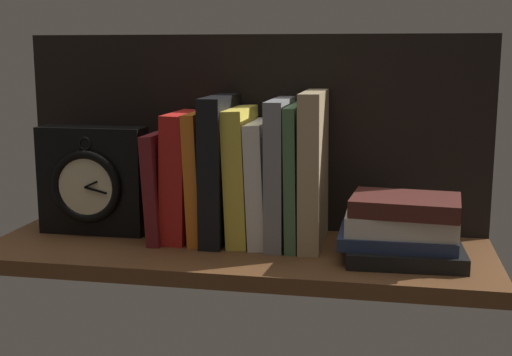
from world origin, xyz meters
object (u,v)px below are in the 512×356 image
at_px(book_orange_pandolfini, 202,176).
at_px(book_white_catcher, 262,182).
at_px(book_black_skeptic, 220,168).
at_px(book_gray_chess, 280,172).
at_px(book_yellow_seinlanguage, 242,175).
at_px(book_maroon_dawkins, 165,184).
at_px(book_stack_side, 402,230).
at_px(book_red_requiem, 183,175).
at_px(book_tan_shortstories, 314,169).
at_px(framed_clock, 92,181).
at_px(book_green_romantic, 296,175).

height_order(book_orange_pandolfini, book_white_catcher, book_orange_pandolfini).
bearing_deg(book_black_skeptic, book_orange_pandolfini, 180.00).
height_order(book_black_skeptic, book_gray_chess, book_black_skeptic).
bearing_deg(book_orange_pandolfini, book_yellow_seinlanguage, 0.00).
relative_size(book_maroon_dawkins, book_black_skeptic, 0.75).
relative_size(book_maroon_dawkins, book_stack_side, 0.95).
height_order(book_yellow_seinlanguage, book_stack_side, book_yellow_seinlanguage).
xyz_separation_m(book_black_skeptic, book_stack_side, (0.30, -0.07, -0.07)).
relative_size(book_red_requiem, book_yellow_seinlanguage, 0.96).
relative_size(book_gray_chess, book_tan_shortstories, 0.95).
relative_size(book_white_catcher, framed_clock, 1.08).
xyz_separation_m(book_tan_shortstories, book_stack_side, (0.15, -0.07, -0.08)).
relative_size(book_red_requiem, book_tan_shortstories, 0.85).
xyz_separation_m(book_maroon_dawkins, book_black_skeptic, (0.10, 0.00, 0.03)).
distance_m(book_yellow_seinlanguage, book_stack_side, 0.28).
bearing_deg(book_stack_side, book_green_romantic, 159.32).
bearing_deg(framed_clock, book_orange_pandolfini, 2.18).
xyz_separation_m(book_maroon_dawkins, framed_clock, (-0.13, -0.01, 0.00)).
distance_m(book_green_romantic, book_stack_side, 0.20).
bearing_deg(book_maroon_dawkins, book_gray_chess, 0.00).
height_order(book_black_skeptic, book_white_catcher, book_black_skeptic).
bearing_deg(book_maroon_dawkins, book_orange_pandolfini, 0.00).
xyz_separation_m(book_maroon_dawkins, book_green_romantic, (0.23, 0.00, 0.02)).
height_order(book_red_requiem, book_orange_pandolfini, book_orange_pandolfini).
relative_size(book_maroon_dawkins, framed_clock, 0.97).
bearing_deg(book_maroon_dawkins, book_black_skeptic, 0.00).
height_order(book_black_skeptic, book_green_romantic, book_black_skeptic).
bearing_deg(book_green_romantic, book_yellow_seinlanguage, -180.00).
xyz_separation_m(book_maroon_dawkins, book_tan_shortstories, (0.26, 0.00, 0.04)).
distance_m(book_red_requiem, book_tan_shortstories, 0.23).
distance_m(book_white_catcher, book_stack_side, 0.25).
height_order(book_orange_pandolfini, book_green_romantic, book_green_romantic).
xyz_separation_m(book_red_requiem, book_gray_chess, (0.17, 0.00, 0.01)).
distance_m(framed_clock, book_stack_side, 0.54).
xyz_separation_m(book_orange_pandolfini, book_gray_chess, (0.14, 0.00, 0.01)).
relative_size(book_gray_chess, book_stack_side, 1.26).
xyz_separation_m(book_gray_chess, book_tan_shortstories, (0.06, 0.00, 0.01)).
bearing_deg(book_maroon_dawkins, book_red_requiem, 0.00).
distance_m(book_yellow_seinlanguage, book_white_catcher, 0.04).
relative_size(book_red_requiem, framed_clock, 1.14).
bearing_deg(book_gray_chess, book_tan_shortstories, 0.00).
bearing_deg(book_white_catcher, framed_clock, -178.57).
relative_size(book_orange_pandolfini, book_tan_shortstories, 0.86).
bearing_deg(book_white_catcher, book_red_requiem, 180.00).
bearing_deg(book_stack_side, book_white_catcher, 164.20).
relative_size(book_black_skeptic, book_gray_chess, 1.02).
bearing_deg(book_stack_side, book_yellow_seinlanguage, 166.12).
bearing_deg(book_yellow_seinlanguage, framed_clock, -178.39).
distance_m(book_black_skeptic, book_green_romantic, 0.13).
height_order(book_gray_chess, book_stack_side, book_gray_chess).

